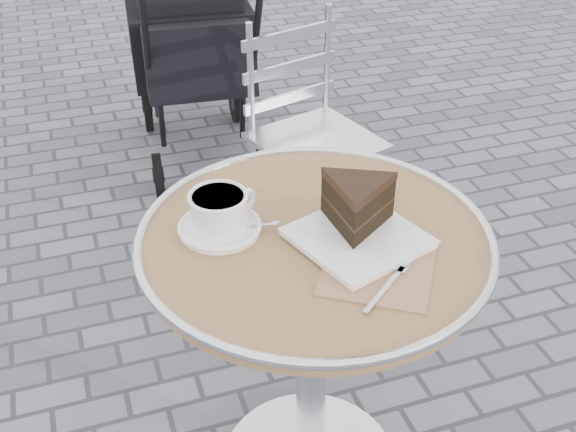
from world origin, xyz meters
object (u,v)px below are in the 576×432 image
object	(u,v)px
cake_plate_set	(358,212)
baby_stroller	(192,50)
bistro_chair	(302,110)
cafe_table	(313,298)
cappuccino_set	(220,215)

from	to	relation	value
cake_plate_set	baby_stroller	world-z (taller)	baby_stroller
cake_plate_set	bistro_chair	distance (m)	1.08
cafe_table	baby_stroller	xyz separation A→B (m)	(0.12, 1.76, -0.11)
cafe_table	baby_stroller	distance (m)	1.76
cafe_table	cake_plate_set	bearing A→B (deg)	-16.83
cafe_table	baby_stroller	size ratio (longest dim) A/B	0.73
cake_plate_set	baby_stroller	xyz separation A→B (m)	(0.04, 1.78, -0.33)
cake_plate_set	bistro_chair	xyz separation A→B (m)	(0.25, 1.01, -0.28)
cafe_table	cake_plate_set	xyz separation A→B (m)	(0.08, -0.02, 0.22)
cake_plate_set	cappuccino_set	bearing A→B (deg)	139.59
cappuccino_set	cake_plate_set	bearing A→B (deg)	-41.79
cafe_table	bistro_chair	distance (m)	1.04
cake_plate_set	baby_stroller	size ratio (longest dim) A/B	0.37
cafe_table	cappuccino_set	world-z (taller)	cappuccino_set
cafe_table	cake_plate_set	world-z (taller)	cake_plate_set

